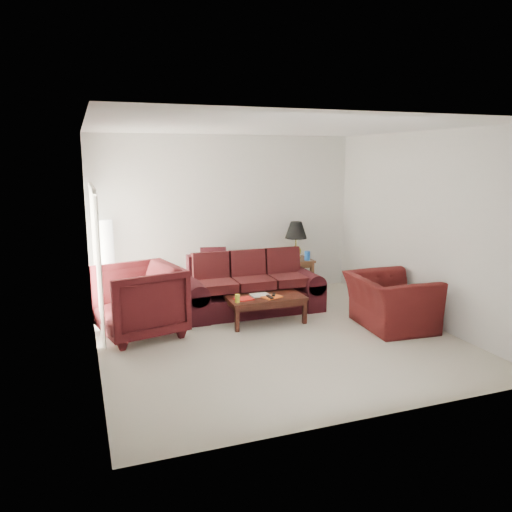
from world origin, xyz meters
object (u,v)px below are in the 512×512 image
Objects in this scene: floor_lamp at (108,265)px; armchair_right at (390,302)px; sofa at (252,284)px; armchair_left at (139,301)px; end_table at (295,276)px; coffee_table at (266,310)px.

floor_lamp is 1.26× the size of armchair_right.
sofa is 2.01m from armchair_left.
floor_lamp reaches higher than end_table.
end_table is 3.44m from armchair_left.
end_table is 2.42m from armchair_right.
coffee_table is at bearing -127.97° from end_table.
armchair_right is (4.03, -2.41, -0.38)m from floor_lamp.
end_table is at bearing 17.28° from armchair_right.
floor_lamp is at bearing 159.07° from sofa.
coffee_table is (0.02, -0.63, -0.27)m from sofa.
coffee_table is (2.29, -1.56, -0.58)m from floor_lamp.
armchair_left is at bearing -77.30° from floor_lamp.
end_table is 0.53× the size of armchair_right.
coffee_table is (-1.18, -1.51, -0.12)m from end_table.
sofa is at bearing -22.34° from floor_lamp.
end_table is at bearing 101.18° from armchair_left.
armchair_left is at bearing -163.18° from sofa.
floor_lamp is (-2.27, 0.93, 0.31)m from sofa.
sofa is 2.04× the size of armchair_left.
sofa is at bearing 107.39° from coffee_table.
sofa is at bearing -143.68° from end_table.
end_table is 0.42× the size of floor_lamp.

